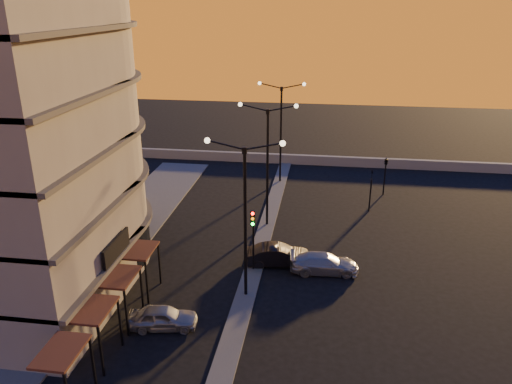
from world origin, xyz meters
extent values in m
plane|color=black|center=(0.00, 0.00, 0.00)|extent=(120.00, 120.00, 0.00)
cube|color=#50504D|center=(-10.50, 4.00, 0.06)|extent=(5.00, 40.00, 0.12)
cube|color=#50504D|center=(0.00, 10.00, 0.06)|extent=(1.20, 36.00, 0.12)
cube|color=gray|center=(2.00, 26.00, 0.50)|extent=(44.00, 0.50, 1.00)
cylinder|color=slate|center=(-14.00, 2.00, 12.50)|extent=(14.00, 14.00, 25.00)
cylinder|color=black|center=(-14.00, 2.00, 1.60)|extent=(14.16, 14.16, 2.40)
cube|color=black|center=(-6.80, -2.00, 3.60)|extent=(0.15, 3.20, 1.20)
cylinder|color=black|center=(0.00, 0.00, 4.50)|extent=(0.18, 0.18, 9.00)
cube|color=black|center=(0.00, 0.00, 8.90)|extent=(0.25, 0.25, 0.35)
sphere|color=#FFE5B2|center=(-2.00, 0.00, 9.35)|extent=(0.32, 0.32, 0.32)
sphere|color=#FFE5B2|center=(2.00, 0.00, 9.35)|extent=(0.32, 0.32, 0.32)
cylinder|color=black|center=(0.00, 10.00, 4.50)|extent=(0.18, 0.18, 9.00)
cube|color=black|center=(0.00, 10.00, 8.90)|extent=(0.25, 0.25, 0.35)
sphere|color=#FFE5B2|center=(-2.00, 10.00, 9.35)|extent=(0.32, 0.32, 0.32)
sphere|color=#FFE5B2|center=(2.00, 10.00, 9.35)|extent=(0.32, 0.32, 0.32)
cylinder|color=black|center=(0.00, 20.00, 4.50)|extent=(0.18, 0.18, 9.00)
cube|color=black|center=(0.00, 20.00, 8.90)|extent=(0.25, 0.25, 0.35)
sphere|color=#FFE5B2|center=(-2.00, 20.00, 9.35)|extent=(0.32, 0.32, 0.32)
sphere|color=#FFE5B2|center=(2.00, 20.00, 9.35)|extent=(0.32, 0.32, 0.32)
cylinder|color=black|center=(0.00, 3.00, 1.60)|extent=(0.12, 0.12, 3.20)
cube|color=black|center=(0.00, 2.82, 3.75)|extent=(0.28, 0.16, 1.00)
sphere|color=#FF0C05|center=(0.00, 2.72, 4.10)|extent=(0.20, 0.20, 0.20)
sphere|color=orange|center=(0.00, 2.72, 3.75)|extent=(0.20, 0.20, 0.20)
sphere|color=#0CFF26|center=(0.00, 2.72, 3.40)|extent=(0.20, 0.20, 0.20)
cylinder|color=black|center=(8.00, 14.00, 1.40)|extent=(0.12, 0.12, 2.80)
imported|color=black|center=(8.00, 14.00, 3.20)|extent=(0.13, 0.16, 0.80)
cylinder|color=black|center=(9.50, 18.00, 1.40)|extent=(0.12, 0.12, 2.80)
imported|color=black|center=(9.50, 18.00, 3.20)|extent=(0.42, 1.99, 0.80)
imported|color=gray|center=(-3.83, -3.66, 0.62)|extent=(3.82, 2.02, 1.24)
imported|color=black|center=(1.50, 3.95, 0.69)|extent=(4.38, 2.08, 1.39)
imported|color=#989B9F|center=(4.50, 3.44, 0.63)|extent=(4.47, 2.08, 1.26)
camera|label=1|loc=(4.26, -24.92, 16.21)|focal=35.00mm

